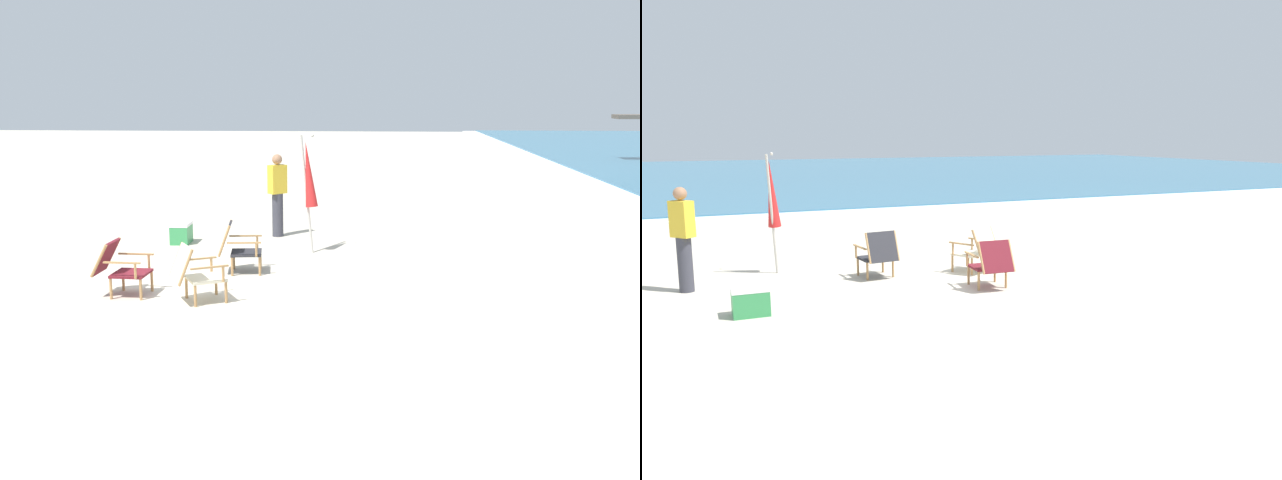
# 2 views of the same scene
# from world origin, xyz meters

# --- Properties ---
(ground_plane) EXTENTS (80.00, 80.00, 0.00)m
(ground_plane) POSITION_xyz_m (0.00, 0.00, 0.00)
(ground_plane) COLOR beige
(sea) EXTENTS (80.00, 40.00, 0.10)m
(sea) POSITION_xyz_m (0.00, 30.07, 0.05)
(sea) COLOR teal
(sea) RESTS_ON ground
(surf_band) EXTENTS (80.00, 1.10, 0.06)m
(surf_band) POSITION_xyz_m (0.00, 9.77, 0.03)
(surf_band) COLOR white
(surf_band) RESTS_ON ground
(beach_chair_mid_center) EXTENTS (0.65, 0.74, 0.81)m
(beach_chair_mid_center) POSITION_xyz_m (-0.85, 0.70, 0.43)
(beach_chair_mid_center) COLOR #28282D
(beach_chair_mid_center) RESTS_ON ground
(beach_chair_far_center) EXTENTS (0.84, 0.89, 0.81)m
(beach_chair_far_center) POSITION_xyz_m (0.86, 0.41, 0.43)
(beach_chair_far_center) COLOR beige
(beach_chair_far_center) RESTS_ON ground
(beach_chair_front_right) EXTENTS (0.62, 0.77, 0.79)m
(beach_chair_front_right) POSITION_xyz_m (0.57, -0.74, 0.42)
(beach_chair_front_right) COLOR maroon
(beach_chair_front_right) RESTS_ON ground
(umbrella_furled_red) EXTENTS (0.36, 0.41, 2.12)m
(umbrella_furled_red) POSITION_xyz_m (-2.41, 1.74, 1.39)
(umbrella_furled_red) COLOR #B7B2A8
(umbrella_furled_red) RESTS_ON ground
(person_near_chairs) EXTENTS (0.38, 0.39, 1.63)m
(person_near_chairs) POSITION_xyz_m (-3.84, 1.01, 0.84)
(person_near_chairs) COLOR #383842
(person_near_chairs) RESTS_ON ground
(cooler_box) EXTENTS (0.49, 0.35, 0.40)m
(cooler_box) POSITION_xyz_m (-3.06, -0.74, 0.20)
(cooler_box) COLOR #338C4C
(cooler_box) RESTS_ON ground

